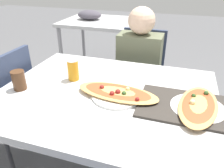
% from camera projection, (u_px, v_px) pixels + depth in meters
% --- Properties ---
extents(dining_table, '(1.18, 0.94, 0.78)m').
position_uv_depth(dining_table, '(107.00, 104.00, 1.24)').
color(dining_table, silver).
rests_on(dining_table, ground_plane).
extents(chair_far_seated, '(0.40, 0.40, 0.91)m').
position_uv_depth(chair_far_seated, '(140.00, 77.00, 2.00)').
color(chair_far_seated, '#2D3851').
rests_on(chair_far_seated, ground_plane).
extents(chair_side_left, '(0.40, 0.40, 0.91)m').
position_uv_depth(chair_side_left, '(7.00, 106.00, 1.57)').
color(chair_side_left, '#2D3851').
rests_on(chair_side_left, ground_plane).
extents(person_seated, '(0.35, 0.24, 1.13)m').
position_uv_depth(person_seated, '(139.00, 65.00, 1.82)').
color(person_seated, '#2D2D38').
rests_on(person_seated, ground_plane).
extents(pizza_main, '(0.46, 0.27, 0.05)m').
position_uv_depth(pizza_main, '(117.00, 93.00, 1.16)').
color(pizza_main, white).
rests_on(pizza_main, dining_table).
extents(soda_can, '(0.07, 0.07, 0.12)m').
position_uv_depth(soda_can, '(73.00, 70.00, 1.31)').
color(soda_can, orange).
rests_on(soda_can, dining_table).
extents(drink_glass, '(0.07, 0.07, 0.11)m').
position_uv_depth(drink_glass, '(19.00, 80.00, 1.21)').
color(drink_glass, '#4C2D19').
rests_on(drink_glass, dining_table).
extents(serving_tray, '(0.47, 0.31, 0.01)m').
position_uv_depth(serving_tray, '(187.00, 107.00, 1.07)').
color(serving_tray, '#332D28').
rests_on(serving_tray, dining_table).
extents(pizza_second, '(0.26, 0.41, 0.05)m').
position_uv_depth(pizza_second, '(198.00, 106.00, 1.05)').
color(pizza_second, white).
rests_on(pizza_second, dining_table).
extents(background_table, '(1.10, 0.80, 0.90)m').
position_uv_depth(background_table, '(102.00, 25.00, 2.91)').
color(background_table, silver).
rests_on(background_table, ground_plane).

